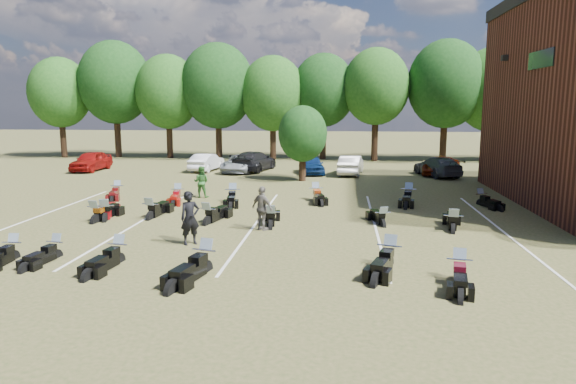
# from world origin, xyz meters

# --- Properties ---
(ground) EXTENTS (160.00, 160.00, 0.00)m
(ground) POSITION_xyz_m (0.00, 0.00, 0.00)
(ground) COLOR brown
(ground) RESTS_ON ground
(car_0) EXTENTS (1.80, 4.37, 1.48)m
(car_0) POSITION_xyz_m (-18.43, 19.12, 0.74)
(car_0) COLOR maroon
(car_0) RESTS_ON ground
(car_1) EXTENTS (1.95, 4.16, 1.32)m
(car_1) POSITION_xyz_m (-9.66, 19.94, 0.66)
(car_1) COLOR silver
(car_1) RESTS_ON ground
(car_2) EXTENTS (2.67, 4.85, 1.29)m
(car_2) POSITION_xyz_m (-6.91, 19.54, 0.64)
(car_2) COLOR #95999D
(car_2) RESTS_ON ground
(car_3) EXTENTS (3.13, 5.49, 1.50)m
(car_3) POSITION_xyz_m (-6.05, 20.29, 0.75)
(car_3) COLOR black
(car_3) RESTS_ON ground
(car_4) EXTENTS (2.26, 4.08, 1.32)m
(car_4) POSITION_xyz_m (-1.60, 19.06, 0.66)
(car_4) COLOR #0B2353
(car_4) RESTS_ON ground
(car_5) EXTENTS (1.97, 4.36, 1.39)m
(car_5) POSITION_xyz_m (1.23, 18.89, 0.69)
(car_5) COLOR #ADACA8
(car_5) RESTS_ON ground
(car_6) EXTENTS (3.50, 5.01, 1.27)m
(car_6) POSITION_xyz_m (7.68, 19.51, 0.64)
(car_6) COLOR #5A1705
(car_6) RESTS_ON ground
(car_7) EXTENTS (3.21, 5.04, 1.36)m
(car_7) POSITION_xyz_m (7.29, 18.74, 0.68)
(car_7) COLOR #3D3E42
(car_7) RESTS_ON ground
(person_black) EXTENTS (0.84, 0.79, 1.94)m
(person_black) POSITION_xyz_m (-4.80, -0.52, 0.97)
(person_black) COLOR black
(person_black) RESTS_ON ground
(person_green) EXTENTS (0.85, 0.67, 1.71)m
(person_green) POSITION_xyz_m (-6.97, 8.77, 0.86)
(person_green) COLOR #2B6425
(person_green) RESTS_ON ground
(person_grey) EXTENTS (1.11, 0.96, 1.79)m
(person_grey) POSITION_xyz_m (-2.54, 1.81, 0.90)
(person_grey) COLOR #5B564E
(person_grey) RESTS_ON ground
(motorcycle_0) EXTENTS (0.85, 2.06, 1.11)m
(motorcycle_0) POSITION_xyz_m (-8.71, -2.64, 0.00)
(motorcycle_0) COLOR black
(motorcycle_0) RESTS_ON ground
(motorcycle_1) EXTENTS (0.79, 2.15, 1.18)m
(motorcycle_1) POSITION_xyz_m (-9.99, -2.95, 0.00)
(motorcycle_1) COLOR black
(motorcycle_1) RESTS_ON ground
(motorcycle_2) EXTENTS (0.97, 2.33, 1.26)m
(motorcycle_2) POSITION_xyz_m (-6.44, -2.94, 0.00)
(motorcycle_2) COLOR black
(motorcycle_2) RESTS_ON ground
(motorcycle_3) EXTENTS (1.37, 2.63, 1.40)m
(motorcycle_3) POSITION_xyz_m (-3.46, -3.54, 0.00)
(motorcycle_3) COLOR black
(motorcycle_3) RESTS_ON ground
(motorcycle_4) EXTENTS (1.49, 2.60, 1.38)m
(motorcycle_4) POSITION_xyz_m (2.09, -2.42, 0.00)
(motorcycle_4) COLOR black
(motorcycle_4) RESTS_ON ground
(motorcycle_5) EXTENTS (1.15, 2.39, 1.28)m
(motorcycle_5) POSITION_xyz_m (3.97, -3.50, 0.00)
(motorcycle_5) COLOR black
(motorcycle_5) RESTS_ON ground
(motorcycle_7) EXTENTS (1.39, 2.58, 1.37)m
(motorcycle_7) POSITION_xyz_m (-9.56, 2.74, 0.00)
(motorcycle_7) COLOR maroon
(motorcycle_7) RESTS_ON ground
(motorcycle_8) EXTENTS (1.02, 2.54, 1.38)m
(motorcycle_8) POSITION_xyz_m (-9.83, 2.39, 0.00)
(motorcycle_8) COLOR black
(motorcycle_8) RESTS_ON ground
(motorcycle_9) EXTENTS (0.96, 2.49, 1.36)m
(motorcycle_9) POSITION_xyz_m (-7.76, 3.30, 0.00)
(motorcycle_9) COLOR black
(motorcycle_9) RESTS_ON ground
(motorcycle_10) EXTENTS (1.29, 2.53, 1.35)m
(motorcycle_10) POSITION_xyz_m (-5.00, 2.58, 0.00)
(motorcycle_10) COLOR black
(motorcycle_10) RESTS_ON ground
(motorcycle_11) EXTENTS (1.03, 2.51, 1.36)m
(motorcycle_11) POSITION_xyz_m (-2.26, 2.18, 0.00)
(motorcycle_11) COLOR black
(motorcycle_11) RESTS_ON ground
(motorcycle_12) EXTENTS (1.16, 2.52, 1.35)m
(motorcycle_12) POSITION_xyz_m (4.98, 2.26, 0.00)
(motorcycle_12) COLOR black
(motorcycle_12) RESTS_ON ground
(motorcycle_13) EXTENTS (1.12, 2.21, 1.18)m
(motorcycle_13) POSITION_xyz_m (2.30, 3.01, 0.00)
(motorcycle_13) COLOR black
(motorcycle_13) RESTS_ON ground
(motorcycle_14) EXTENTS (1.22, 2.30, 1.23)m
(motorcycle_14) POSITION_xyz_m (-11.63, 8.54, 0.00)
(motorcycle_14) COLOR #490A0C
(motorcycle_14) RESTS_ON ground
(motorcycle_15) EXTENTS (1.09, 2.36, 1.27)m
(motorcycle_15) POSITION_xyz_m (-7.93, 7.66, 0.00)
(motorcycle_15) COLOR maroon
(motorcycle_15) RESTS_ON ground
(motorcycle_16) EXTENTS (1.14, 2.53, 1.36)m
(motorcycle_16) POSITION_xyz_m (-4.98, 7.58, 0.00)
(motorcycle_16) COLOR black
(motorcycle_16) RESTS_ON ground
(motorcycle_17) EXTENTS (1.23, 2.45, 1.31)m
(motorcycle_17) POSITION_xyz_m (-0.76, 8.66, 0.00)
(motorcycle_17) COLOR black
(motorcycle_17) RESTS_ON ground
(motorcycle_19) EXTENTS (1.25, 2.60, 1.39)m
(motorcycle_19) POSITION_xyz_m (4.03, 8.57, 0.00)
(motorcycle_19) COLOR black
(motorcycle_19) RESTS_ON ground
(motorcycle_20) EXTENTS (1.31, 2.19, 1.16)m
(motorcycle_20) POSITION_xyz_m (7.55, 8.12, 0.00)
(motorcycle_20) COLOR black
(motorcycle_20) RESTS_ON ground
(tree_line) EXTENTS (56.00, 6.00, 9.79)m
(tree_line) POSITION_xyz_m (-1.00, 29.00, 6.31)
(tree_line) COLOR black
(tree_line) RESTS_ON ground
(young_tree_midfield) EXTENTS (3.20, 3.20, 4.70)m
(young_tree_midfield) POSITION_xyz_m (-2.00, 15.50, 3.09)
(young_tree_midfield) COLOR black
(young_tree_midfield) RESTS_ON ground
(parking_lines) EXTENTS (20.10, 14.00, 0.01)m
(parking_lines) POSITION_xyz_m (-3.00, 3.00, 0.01)
(parking_lines) COLOR silver
(parking_lines) RESTS_ON ground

